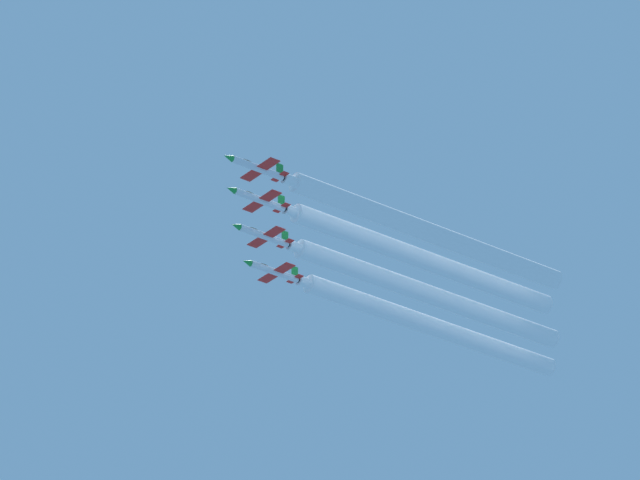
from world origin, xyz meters
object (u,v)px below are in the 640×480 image
object	(u,v)px
jet_lead	(256,167)
jet_fourth_echelon	(273,271)
jet_second_echelon	(258,199)
jet_third_echelon	(262,235)

from	to	relation	value
jet_lead	jet_fourth_echelon	bearing A→B (deg)	-41.52
jet_lead	jet_fourth_echelon	distance (m)	30.14
jet_second_echelon	jet_fourth_echelon	distance (m)	20.96
jet_lead	jet_second_echelon	xyz separation A→B (m)	(7.22, -5.69, -0.62)
jet_second_echelon	jet_lead	bearing A→B (deg)	141.78
jet_third_echelon	jet_fourth_echelon	distance (m)	10.59
jet_second_echelon	jet_fourth_echelon	world-z (taller)	jet_second_echelon
jet_second_echelon	jet_third_echelon	size ratio (longest dim) A/B	1.00
jet_third_echelon	jet_fourth_echelon	xyz separation A→B (m)	(7.32, -7.54, -1.29)
jet_fourth_echelon	jet_lead	bearing A→B (deg)	138.48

